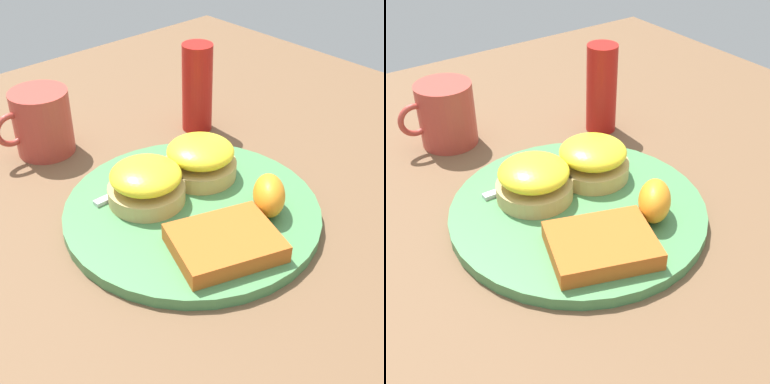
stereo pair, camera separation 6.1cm
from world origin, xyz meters
The scene contains 9 objects.
ground_plane centered at (0.00, 0.00, 0.00)m, with size 1.10×1.10×0.00m, color brown.
plate centered at (0.00, 0.00, 0.01)m, with size 0.30×0.30×0.01m, color #47844C.
sandwich_benedict_left centered at (-0.05, -0.04, 0.04)m, with size 0.09×0.09×0.05m.
sandwich_benedict_right centered at (0.03, -0.04, 0.04)m, with size 0.09×0.09×0.05m.
hashbrown_patty centered at (0.03, 0.08, 0.02)m, with size 0.11×0.09×0.02m, color #BB5B1E.
orange_wedge centered at (-0.06, 0.07, 0.04)m, with size 0.06×0.04×0.04m, color orange.
fork centered at (-0.03, -0.07, 0.02)m, with size 0.20×0.02×0.00m.
cup centered at (0.05, -0.25, 0.04)m, with size 0.11×0.08×0.09m.
condiment_bottle centered at (-0.15, -0.16, 0.06)m, with size 0.04×0.04×0.13m, color #B21914.
Camera 1 is at (0.34, 0.37, 0.38)m, focal length 50.00 mm.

